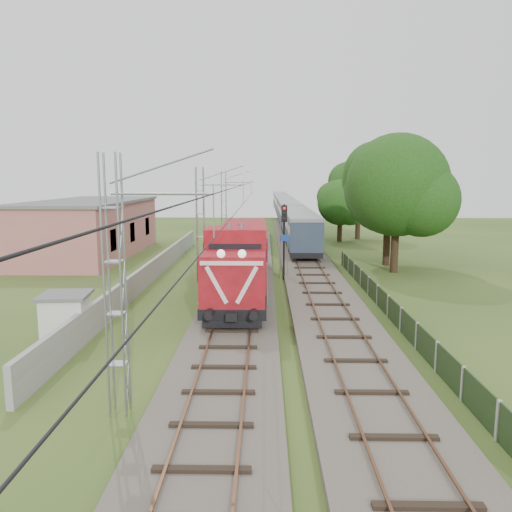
{
  "coord_description": "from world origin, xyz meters",
  "views": [
    {
      "loc": [
        1.5,
        -22.57,
        7.26
      ],
      "look_at": [
        0.92,
        9.73,
        2.2
      ],
      "focal_mm": 35.0,
      "sensor_mm": 36.0,
      "label": 1
    }
  ],
  "objects_px": {
    "signal_post": "(284,228)",
    "locomotive": "(241,257)",
    "relay_hut": "(66,317)",
    "coach_rake": "(286,208)"
  },
  "relations": [
    {
      "from": "coach_rake",
      "to": "relay_hut",
      "type": "xyz_separation_m",
      "value": [
        -12.4,
        -62.07,
        -1.3
      ]
    },
    {
      "from": "coach_rake",
      "to": "relay_hut",
      "type": "height_order",
      "value": "coach_rake"
    },
    {
      "from": "coach_rake",
      "to": "signal_post",
      "type": "height_order",
      "value": "signal_post"
    },
    {
      "from": "signal_post",
      "to": "locomotive",
      "type": "bearing_deg",
      "value": -123.79
    },
    {
      "from": "locomotive",
      "to": "relay_hut",
      "type": "relative_size",
      "value": 7.87
    },
    {
      "from": "signal_post",
      "to": "relay_hut",
      "type": "relative_size",
      "value": 2.36
    },
    {
      "from": "locomotive",
      "to": "relay_hut",
      "type": "height_order",
      "value": "locomotive"
    },
    {
      "from": "signal_post",
      "to": "relay_hut",
      "type": "bearing_deg",
      "value": -126.68
    },
    {
      "from": "locomotive",
      "to": "signal_post",
      "type": "height_order",
      "value": "signal_post"
    },
    {
      "from": "coach_rake",
      "to": "signal_post",
      "type": "bearing_deg",
      "value": -92.52
    }
  ]
}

